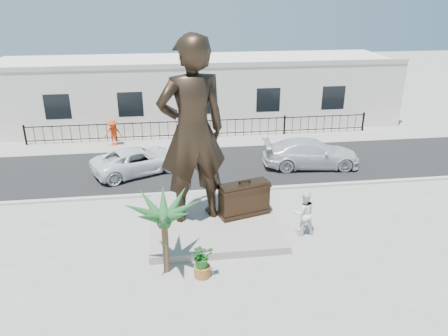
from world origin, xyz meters
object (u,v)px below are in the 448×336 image
Objects in this scene: statue at (192,132)px; car_white at (138,160)px; tourist at (304,213)px; suitcase at (244,199)px.

car_white is (-2.56, 5.76, -3.31)m from statue.
tourist is 0.39× the size of car_white.
tourist reaches higher than car_white.
statue is 3.57× the size of suitcase.
suitcase is at bearing -166.21° from car_white.
statue is 3.61m from suitcase.
car_white is at bearing -79.11° from statue.
statue reaches higher than tourist.
statue is at bearing 179.69° from car_white.
tourist is at bearing -46.64° from suitcase.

